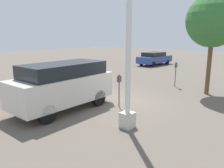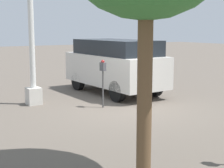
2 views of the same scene
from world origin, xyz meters
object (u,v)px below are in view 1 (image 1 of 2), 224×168
(parked_van, at_px, (63,84))
(street_tree, at_px, (213,21))
(parking_meter_far, at_px, (176,69))
(car_distant, at_px, (154,58))
(lamp_post, at_px, (128,72))
(parking_meter_near, at_px, (119,83))

(parked_van, distance_m, street_tree, 8.28)
(parking_meter_far, bearing_deg, car_distant, -147.96)
(parking_meter_far, distance_m, car_distant, 10.62)
(lamp_post, relative_size, parked_van, 1.26)
(parked_van, bearing_deg, street_tree, 148.86)
(parked_van, distance_m, car_distant, 16.38)
(parking_meter_near, bearing_deg, lamp_post, 41.29)
(parking_meter_near, height_order, lamp_post, lamp_post)
(parked_van, bearing_deg, lamp_post, 92.92)
(parking_meter_far, xyz_separation_m, lamp_post, (6.99, 1.58, 0.84))
(street_tree, bearing_deg, lamp_post, -4.60)
(parking_meter_far, distance_m, street_tree, 3.51)
(parked_van, height_order, car_distant, parked_van)
(lamp_post, xyz_separation_m, car_distant, (-15.39, -8.05, -1.24))
(parking_meter_far, height_order, lamp_post, lamp_post)
(parking_meter_near, height_order, parking_meter_far, parking_meter_far)
(parked_van, height_order, street_tree, street_tree)
(car_distant, height_order, street_tree, street_tree)
(parking_meter_far, xyz_separation_m, parked_van, (7.26, -1.72, -0.03))
(parking_meter_far, distance_m, lamp_post, 7.21)
(lamp_post, bearing_deg, street_tree, 175.40)
(parking_meter_near, xyz_separation_m, lamp_post, (1.57, 1.68, 0.89))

